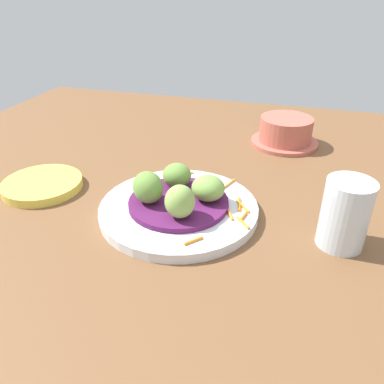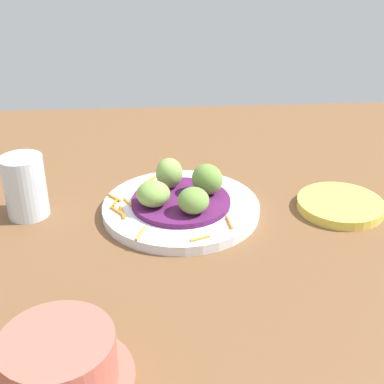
{
  "view_description": "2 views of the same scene",
  "coord_description": "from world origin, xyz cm",
  "px_view_note": "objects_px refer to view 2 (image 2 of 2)",
  "views": [
    {
      "loc": [
        -50.71,
        -20.98,
        33.14
      ],
      "look_at": [
        -3.14,
        -6.85,
        4.84
      ],
      "focal_mm": 35.64,
      "sensor_mm": 36.0,
      "label": 1
    },
    {
      "loc": [
        63.06,
        -8.43,
        41.27
      ],
      "look_at": [
        -5.75,
        -3.66,
        5.06
      ],
      "focal_mm": 48.69,
      "sensor_mm": 36.0,
      "label": 2
    }
  ],
  "objects_px": {
    "water_glass": "(25,187)",
    "guac_scoop_left": "(193,201)",
    "main_plate": "(181,208)",
    "side_plate_small": "(340,205)",
    "guac_scoop_right": "(169,173)",
    "guac_scoop_back": "(153,194)",
    "terracotta_bowl": "(59,364)",
    "guac_scoop_center": "(207,179)"
  },
  "relations": [
    {
      "from": "water_glass",
      "to": "guac_scoop_left",
      "type": "bearing_deg",
      "value": 78.31
    },
    {
      "from": "guac_scoop_left",
      "to": "water_glass",
      "type": "xyz_separation_m",
      "value": [
        -0.05,
        -0.24,
        0.0
      ]
    },
    {
      "from": "main_plate",
      "to": "guac_scoop_left",
      "type": "bearing_deg",
      "value": 21.3
    },
    {
      "from": "main_plate",
      "to": "side_plate_small",
      "type": "xyz_separation_m",
      "value": [
        0.01,
        0.24,
        -0.0
      ]
    },
    {
      "from": "guac_scoop_right",
      "to": "guac_scoop_back",
      "type": "bearing_deg",
      "value": -23.7
    },
    {
      "from": "guac_scoop_right",
      "to": "side_plate_small",
      "type": "distance_m",
      "value": 0.27
    },
    {
      "from": "main_plate",
      "to": "side_plate_small",
      "type": "bearing_deg",
      "value": 88.19
    },
    {
      "from": "guac_scoop_right",
      "to": "terracotta_bowl",
      "type": "bearing_deg",
      "value": -17.43
    },
    {
      "from": "side_plate_small",
      "to": "terracotta_bowl",
      "type": "xyz_separation_m",
      "value": [
        0.31,
        -0.37,
        0.02
      ]
    },
    {
      "from": "guac_scoop_back",
      "to": "terracotta_bowl",
      "type": "distance_m",
      "value": 0.32
    },
    {
      "from": "main_plate",
      "to": "water_glass",
      "type": "height_order",
      "value": "water_glass"
    },
    {
      "from": "guac_scoop_left",
      "to": "water_glass",
      "type": "relative_size",
      "value": 0.48
    },
    {
      "from": "guac_scoop_right",
      "to": "terracotta_bowl",
      "type": "xyz_separation_m",
      "value": [
        0.36,
        -0.11,
        -0.02
      ]
    },
    {
      "from": "guac_scoop_left",
      "to": "guac_scoop_right",
      "type": "distance_m",
      "value": 0.09
    },
    {
      "from": "guac_scoop_center",
      "to": "water_glass",
      "type": "xyz_separation_m",
      "value": [
        0.01,
        -0.27,
        0.0
      ]
    },
    {
      "from": "water_glass",
      "to": "side_plate_small",
      "type": "bearing_deg",
      "value": 87.88
    },
    {
      "from": "side_plate_small",
      "to": "water_glass",
      "type": "xyz_separation_m",
      "value": [
        -0.02,
        -0.47,
        0.04
      ]
    },
    {
      "from": "guac_scoop_right",
      "to": "guac_scoop_back",
      "type": "height_order",
      "value": "guac_scoop_right"
    },
    {
      "from": "main_plate",
      "to": "terracotta_bowl",
      "type": "distance_m",
      "value": 0.35
    },
    {
      "from": "guac_scoop_center",
      "to": "guac_scoop_right",
      "type": "distance_m",
      "value": 0.06
    },
    {
      "from": "main_plate",
      "to": "guac_scoop_back",
      "type": "distance_m",
      "value": 0.06
    },
    {
      "from": "terracotta_bowl",
      "to": "side_plate_small",
      "type": "bearing_deg",
      "value": 130.09
    },
    {
      "from": "guac_scoop_left",
      "to": "guac_scoop_center",
      "type": "height_order",
      "value": "guac_scoop_center"
    },
    {
      "from": "terracotta_bowl",
      "to": "main_plate",
      "type": "bearing_deg",
      "value": 158.04
    },
    {
      "from": "guac_scoop_center",
      "to": "water_glass",
      "type": "distance_m",
      "value": 0.27
    },
    {
      "from": "guac_scoop_right",
      "to": "terracotta_bowl",
      "type": "distance_m",
      "value": 0.38
    },
    {
      "from": "guac_scoop_center",
      "to": "guac_scoop_back",
      "type": "distance_m",
      "value": 0.09
    },
    {
      "from": "side_plate_small",
      "to": "water_glass",
      "type": "bearing_deg",
      "value": -92.12
    },
    {
      "from": "guac_scoop_center",
      "to": "water_glass",
      "type": "bearing_deg",
      "value": -88.7
    },
    {
      "from": "guac_scoop_back",
      "to": "water_glass",
      "type": "bearing_deg",
      "value": -97.8
    },
    {
      "from": "guac_scoop_left",
      "to": "terracotta_bowl",
      "type": "xyz_separation_m",
      "value": [
        0.28,
        -0.15,
        -0.01
      ]
    },
    {
      "from": "water_glass",
      "to": "guac_scoop_center",
      "type": "bearing_deg",
      "value": 91.3
    },
    {
      "from": "terracotta_bowl",
      "to": "guac_scoop_left",
      "type": "bearing_deg",
      "value": 152.6
    },
    {
      "from": "guac_scoop_center",
      "to": "terracotta_bowl",
      "type": "xyz_separation_m",
      "value": [
        0.34,
        -0.17,
        -0.02
      ]
    },
    {
      "from": "guac_scoop_center",
      "to": "water_glass",
      "type": "height_order",
      "value": "water_glass"
    },
    {
      "from": "guac_scoop_right",
      "to": "water_glass",
      "type": "relative_size",
      "value": 0.51
    },
    {
      "from": "guac_scoop_back",
      "to": "water_glass",
      "type": "distance_m",
      "value": 0.19
    },
    {
      "from": "guac_scoop_back",
      "to": "water_glass",
      "type": "relative_size",
      "value": 0.53
    },
    {
      "from": "guac_scoop_left",
      "to": "side_plate_small",
      "type": "xyz_separation_m",
      "value": [
        -0.03,
        0.23,
        -0.03
      ]
    },
    {
      "from": "main_plate",
      "to": "guac_scoop_back",
      "type": "xyz_separation_m",
      "value": [
        0.02,
        -0.04,
        0.03
      ]
    },
    {
      "from": "guac_scoop_back",
      "to": "terracotta_bowl",
      "type": "height_order",
      "value": "guac_scoop_back"
    },
    {
      "from": "guac_scoop_back",
      "to": "terracotta_bowl",
      "type": "relative_size",
      "value": 0.36
    }
  ]
}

